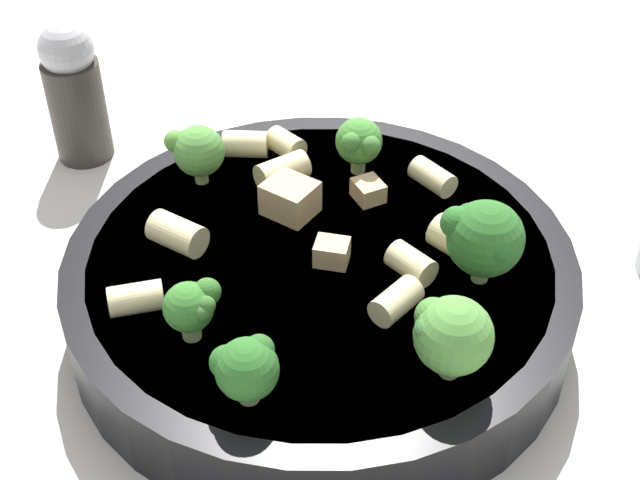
# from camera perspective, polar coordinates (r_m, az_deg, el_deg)

# --- Properties ---
(ground_plane) EXTENTS (2.00, 2.00, 0.00)m
(ground_plane) POSITION_cam_1_polar(r_m,az_deg,el_deg) (0.48, 0.00, -4.70)
(ground_plane) COLOR beige
(pasta_bowl) EXTENTS (0.26, 0.26, 0.04)m
(pasta_bowl) POSITION_cam_1_polar(r_m,az_deg,el_deg) (0.46, 0.00, -2.61)
(pasta_bowl) COLOR black
(pasta_bowl) RESTS_ON ground_plane
(broccoli_floret_0) EXTENTS (0.03, 0.03, 0.03)m
(broccoli_floret_0) POSITION_cam_1_polar(r_m,az_deg,el_deg) (0.50, 2.56, 6.31)
(broccoli_floret_0) COLOR #9EC175
(broccoli_floret_0) RESTS_ON pasta_bowl
(broccoli_floret_1) EXTENTS (0.03, 0.04, 0.04)m
(broccoli_floret_1) POSITION_cam_1_polar(r_m,az_deg,el_deg) (0.38, 8.38, -6.02)
(broccoli_floret_1) COLOR #9EC175
(broccoli_floret_1) RESTS_ON pasta_bowl
(broccoli_floret_2) EXTENTS (0.04, 0.04, 0.04)m
(broccoli_floret_2) POSITION_cam_1_polar(r_m,az_deg,el_deg) (0.43, 10.39, 0.17)
(broccoli_floret_2) COLOR #93B766
(broccoli_floret_2) RESTS_ON pasta_bowl
(broccoli_floret_3) EXTENTS (0.03, 0.03, 0.03)m
(broccoli_floret_3) POSITION_cam_1_polar(r_m,az_deg,el_deg) (0.40, -8.19, -4.23)
(broccoli_floret_3) COLOR #93B766
(broccoli_floret_3) RESTS_ON pasta_bowl
(broccoli_floret_4) EXTENTS (0.03, 0.03, 0.03)m
(broccoli_floret_4) POSITION_cam_1_polar(r_m,az_deg,el_deg) (0.49, -7.87, 5.73)
(broccoli_floret_4) COLOR #93B766
(broccoli_floret_4) RESTS_ON pasta_bowl
(broccoli_floret_5) EXTENTS (0.03, 0.03, 0.03)m
(broccoli_floret_5) POSITION_cam_1_polar(r_m,az_deg,el_deg) (0.37, -4.77, -8.13)
(broccoli_floret_5) COLOR #9EC175
(broccoli_floret_5) RESTS_ON pasta_bowl
(rigatoni_0) EXTENTS (0.02, 0.02, 0.02)m
(rigatoni_0) POSITION_cam_1_polar(r_m,az_deg,el_deg) (0.45, 8.54, 0.14)
(rigatoni_0) COLOR beige
(rigatoni_0) RESTS_ON pasta_bowl
(rigatoni_1) EXTENTS (0.03, 0.02, 0.01)m
(rigatoni_1) POSITION_cam_1_polar(r_m,az_deg,el_deg) (0.42, 4.90, -3.92)
(rigatoni_1) COLOR beige
(rigatoni_1) RESTS_ON pasta_bowl
(rigatoni_2) EXTENTS (0.02, 0.03, 0.01)m
(rigatoni_2) POSITION_cam_1_polar(r_m,az_deg,el_deg) (0.50, 7.22, 4.03)
(rigatoni_2) COLOR beige
(rigatoni_2) RESTS_ON pasta_bowl
(rigatoni_3) EXTENTS (0.02, 0.02, 0.01)m
(rigatoni_3) POSITION_cam_1_polar(r_m,az_deg,el_deg) (0.52, -2.22, 6.14)
(rigatoni_3) COLOR beige
(rigatoni_3) RESTS_ON pasta_bowl
(rigatoni_4) EXTENTS (0.03, 0.03, 0.02)m
(rigatoni_4) POSITION_cam_1_polar(r_m,az_deg,el_deg) (0.52, -4.80, 6.14)
(rigatoni_4) COLOR beige
(rigatoni_4) RESTS_ON pasta_bowl
(rigatoni_5) EXTENTS (0.03, 0.03, 0.01)m
(rigatoni_5) POSITION_cam_1_polar(r_m,az_deg,el_deg) (0.43, -11.69, -3.67)
(rigatoni_5) COLOR beige
(rigatoni_5) RESTS_ON pasta_bowl
(rigatoni_6) EXTENTS (0.02, 0.03, 0.02)m
(rigatoni_6) POSITION_cam_1_polar(r_m,az_deg,el_deg) (0.46, -9.12, 0.40)
(rigatoni_6) COLOR beige
(rigatoni_6) RESTS_ON pasta_bowl
(rigatoni_7) EXTENTS (0.02, 0.02, 0.01)m
(rigatoni_7) POSITION_cam_1_polar(r_m,az_deg,el_deg) (0.44, 5.85, -1.52)
(rigatoni_7) COLOR beige
(rigatoni_7) RESTS_ON pasta_bowl
(rigatoni_8) EXTENTS (0.03, 0.02, 0.02)m
(rigatoni_8) POSITION_cam_1_polar(r_m,az_deg,el_deg) (0.50, -2.42, 4.43)
(rigatoni_8) COLOR beige
(rigatoni_8) RESTS_ON pasta_bowl
(chicken_chunk_0) EXTENTS (0.02, 0.02, 0.01)m
(chicken_chunk_0) POSITION_cam_1_polar(r_m,az_deg,el_deg) (0.49, 3.11, 3.18)
(chicken_chunk_0) COLOR tan
(chicken_chunk_0) RESTS_ON pasta_bowl
(chicken_chunk_1) EXTENTS (0.02, 0.02, 0.01)m
(chicken_chunk_1) POSITION_cam_1_polar(r_m,az_deg,el_deg) (0.44, 0.87, -0.70)
(chicken_chunk_1) COLOR tan
(chicken_chunk_1) RESTS_ON pasta_bowl
(chicken_chunk_2) EXTENTS (0.02, 0.03, 0.02)m
(chicken_chunk_2) POSITION_cam_1_polar(r_m,az_deg,el_deg) (0.47, -1.92, 2.69)
(chicken_chunk_2) COLOR tan
(chicken_chunk_2) RESTS_ON pasta_bowl
(pepper_shaker) EXTENTS (0.04, 0.04, 0.09)m
(pepper_shaker) POSITION_cam_1_polar(r_m,az_deg,el_deg) (0.59, -15.44, 9.13)
(pepper_shaker) COLOR #332D28
(pepper_shaker) RESTS_ON ground_plane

